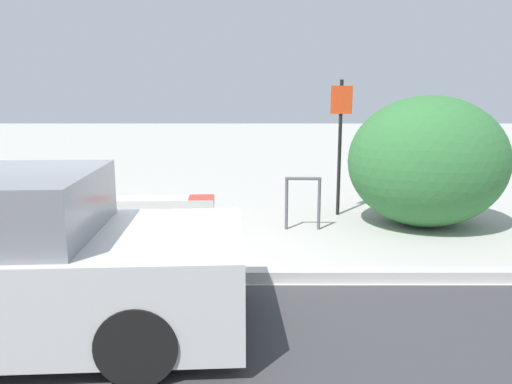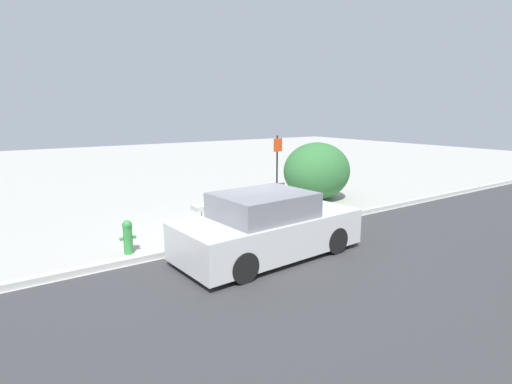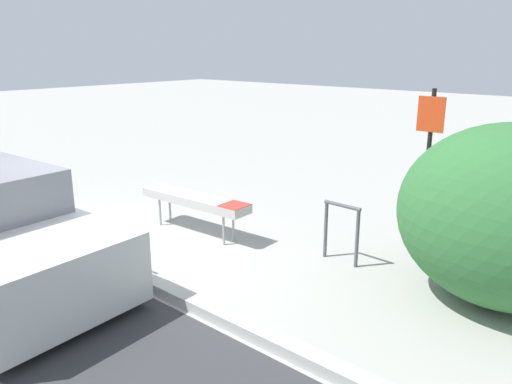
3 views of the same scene
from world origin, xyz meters
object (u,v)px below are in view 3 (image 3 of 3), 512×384
object	(u,v)px
sign_post	(428,158)
fire_hydrant	(36,187)
bench	(195,200)
bike_rack	(341,227)

from	to	relation	value
sign_post	fire_hydrant	xyz separation A→B (m)	(-6.10, -2.50, -0.98)
bench	bike_rack	xyz separation A→B (m)	(2.31, 0.53, -0.03)
bike_rack	sign_post	bearing A→B (deg)	53.53
sign_post	bike_rack	bearing A→B (deg)	-126.47
bike_rack	fire_hydrant	size ratio (longest dim) A/B	1.08
bench	fire_hydrant	bearing A→B (deg)	-164.64
sign_post	fire_hydrant	bearing A→B (deg)	-157.68
bench	bike_rack	size ratio (longest dim) A/B	2.42
bike_rack	fire_hydrant	bearing A→B (deg)	-163.93
bike_rack	sign_post	distance (m)	1.47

